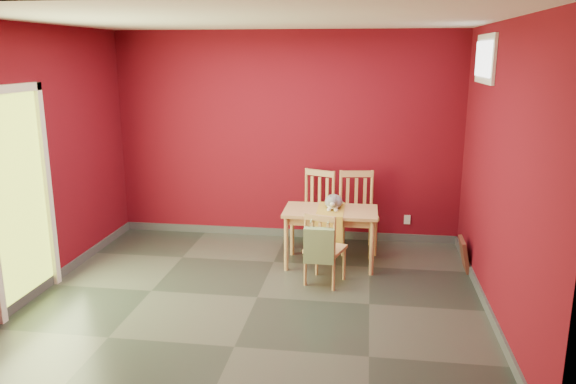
# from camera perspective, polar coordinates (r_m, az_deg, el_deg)

# --- Properties ---
(ground) EXTENTS (4.50, 4.50, 0.00)m
(ground) POSITION_cam_1_polar(r_m,az_deg,el_deg) (5.80, -3.13, -10.63)
(ground) COLOR #2D342D
(ground) RESTS_ON ground
(room_shell) EXTENTS (4.50, 4.50, 4.50)m
(room_shell) POSITION_cam_1_polar(r_m,az_deg,el_deg) (5.78, -3.14, -10.18)
(room_shell) COLOR #5C0914
(room_shell) RESTS_ON ground
(doorway) EXTENTS (0.06, 1.01, 2.13)m
(doorway) POSITION_cam_1_polar(r_m,az_deg,el_deg) (5.93, -25.73, 0.03)
(doorway) COLOR #B7D838
(doorway) RESTS_ON ground
(window) EXTENTS (0.05, 0.90, 0.50)m
(window) POSITION_cam_1_polar(r_m,az_deg,el_deg) (6.28, 19.39, 12.64)
(window) COLOR white
(window) RESTS_ON room_shell
(outlet_plate) EXTENTS (0.08, 0.02, 0.12)m
(outlet_plate) POSITION_cam_1_polar(r_m,az_deg,el_deg) (7.48, 12.01, -2.76)
(outlet_plate) COLOR silver
(outlet_plate) RESTS_ON room_shell
(dining_table) EXTENTS (1.07, 0.62, 0.66)m
(dining_table) POSITION_cam_1_polar(r_m,az_deg,el_deg) (6.47, 4.35, -2.52)
(dining_table) COLOR tan
(dining_table) RESTS_ON ground
(table_runner) EXTENTS (0.31, 0.64, 0.32)m
(table_runner) POSITION_cam_1_polar(r_m,az_deg,el_deg) (6.35, 4.29, -2.49)
(table_runner) COLOR gold
(table_runner) RESTS_ON dining_table
(chair_far_left) EXTENTS (0.59, 0.59, 0.97)m
(chair_far_left) POSITION_cam_1_polar(r_m,az_deg,el_deg) (7.13, 2.68, -1.65)
(chair_far_left) COLOR tan
(chair_far_left) RESTS_ON ground
(chair_far_right) EXTENTS (0.52, 0.52, 0.98)m
(chair_far_right) POSITION_cam_1_polar(r_m,az_deg,el_deg) (7.04, 7.05, -1.90)
(chair_far_right) COLOR tan
(chair_far_right) RESTS_ON ground
(chair_near) EXTENTS (0.47, 0.47, 0.80)m
(chair_near) POSITION_cam_1_polar(r_m,az_deg,el_deg) (5.97, 3.67, -5.65)
(chair_near) COLOR tan
(chair_near) RESTS_ON ground
(tote_bag) EXTENTS (0.31, 0.19, 0.44)m
(tote_bag) POSITION_cam_1_polar(r_m,az_deg,el_deg) (5.76, 3.17, -5.45)
(tote_bag) COLOR #77955F
(tote_bag) RESTS_ON chair_near
(cat) EXTENTS (0.37, 0.48, 0.21)m
(cat) POSITION_cam_1_polar(r_m,az_deg,el_deg) (6.49, 4.66, -0.71)
(cat) COLOR slate
(cat) RESTS_ON table_runner
(picture_frame) EXTENTS (0.13, 0.36, 0.36)m
(picture_frame) POSITION_cam_1_polar(r_m,az_deg,el_deg) (6.74, 17.46, -6.05)
(picture_frame) COLOR #572C20
(picture_frame) RESTS_ON ground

